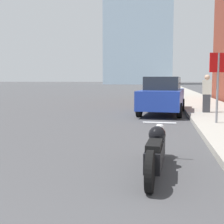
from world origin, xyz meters
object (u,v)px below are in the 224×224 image
(parked_car_yellow, at_px, (161,88))
(pedestrian, at_px, (207,93))
(motorcycle, at_px, (156,150))
(stop_sign, at_px, (218,75))
(parked_car_blue, at_px, (163,95))

(parked_car_yellow, bearing_deg, pedestrian, -85.19)
(motorcycle, xyz_separation_m, parked_car_yellow, (-0.08, 21.50, 0.43))
(stop_sign, bearing_deg, parked_car_blue, 114.25)
(parked_car_yellow, bearing_deg, parked_car_blue, -93.00)
(motorcycle, xyz_separation_m, parked_car_blue, (0.10, 8.89, 0.46))
(stop_sign, bearing_deg, motorcycle, -109.28)
(motorcycle, height_order, parked_car_yellow, parked_car_yellow)
(parked_car_yellow, height_order, stop_sign, stop_sign)
(parked_car_blue, distance_m, pedestrian, 1.89)
(parked_car_blue, relative_size, parked_car_yellow, 1.14)
(stop_sign, xyz_separation_m, pedestrian, (0.12, 3.24, -0.70))
(motorcycle, relative_size, parked_car_yellow, 0.59)
(parked_car_yellow, distance_m, stop_sign, 16.50)
(motorcycle, height_order, parked_car_blue, parked_car_blue)
(parked_car_blue, distance_m, parked_car_yellow, 12.61)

